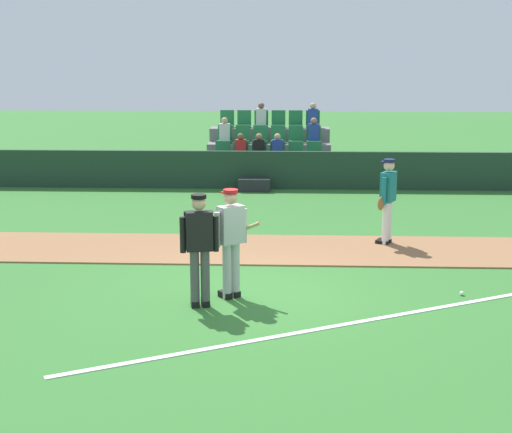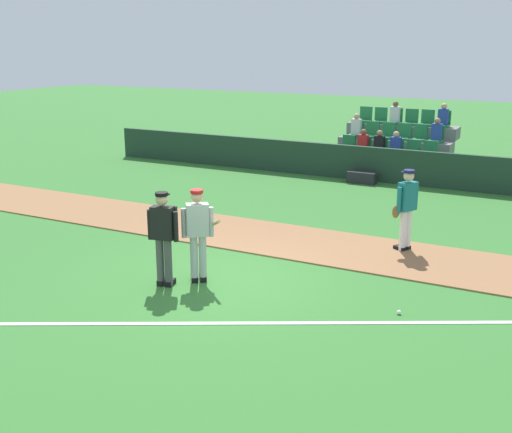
{
  "view_description": "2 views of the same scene",
  "coord_description": "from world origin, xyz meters",
  "px_view_note": "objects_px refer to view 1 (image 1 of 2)",
  "views": [
    {
      "loc": [
        0.62,
        -11.66,
        3.81
      ],
      "look_at": [
        0.04,
        1.7,
        0.93
      ],
      "focal_mm": 53.07,
      "sensor_mm": 36.0,
      "label": 1
    },
    {
      "loc": [
        5.87,
        -9.6,
        4.36
      ],
      "look_at": [
        0.06,
        1.47,
        0.91
      ],
      "focal_mm": 45.08,
      "sensor_mm": 36.0,
      "label": 2
    }
  ],
  "objects_px": {
    "baseball": "(462,293)",
    "equipment_bag": "(254,185)",
    "runner_teal_jersey": "(387,198)",
    "umpire_home_plate": "(199,244)",
    "batter_grey_jersey": "(231,239)"
  },
  "relations": [
    {
      "from": "baseball",
      "to": "equipment_bag",
      "type": "bearing_deg",
      "value": 112.13
    },
    {
      "from": "runner_teal_jersey",
      "to": "baseball",
      "type": "relative_size",
      "value": 23.78
    },
    {
      "from": "batter_grey_jersey",
      "to": "baseball",
      "type": "bearing_deg",
      "value": 4.19
    },
    {
      "from": "equipment_bag",
      "to": "umpire_home_plate",
      "type": "bearing_deg",
      "value": -92.14
    },
    {
      "from": "batter_grey_jersey",
      "to": "runner_teal_jersey",
      "type": "distance_m",
      "value": 4.58
    },
    {
      "from": "equipment_bag",
      "to": "batter_grey_jersey",
      "type": "bearing_deg",
      "value": -89.56
    },
    {
      "from": "runner_teal_jersey",
      "to": "umpire_home_plate",
      "type": "bearing_deg",
      "value": -129.83
    },
    {
      "from": "batter_grey_jersey",
      "to": "umpire_home_plate",
      "type": "xyz_separation_m",
      "value": [
        -0.45,
        -0.45,
        0.03
      ]
    },
    {
      "from": "umpire_home_plate",
      "to": "equipment_bag",
      "type": "height_order",
      "value": "umpire_home_plate"
    },
    {
      "from": "batter_grey_jersey",
      "to": "runner_teal_jersey",
      "type": "xyz_separation_m",
      "value": [
        2.89,
        3.55,
        -0.01
      ]
    },
    {
      "from": "equipment_bag",
      "to": "runner_teal_jersey",
      "type": "bearing_deg",
      "value": -63.77
    },
    {
      "from": "runner_teal_jersey",
      "to": "equipment_bag",
      "type": "xyz_separation_m",
      "value": [
        -2.96,
        6.01,
        -0.78
      ]
    },
    {
      "from": "baseball",
      "to": "equipment_bag",
      "type": "xyz_separation_m",
      "value": [
        -3.78,
        9.29,
        0.14
      ]
    },
    {
      "from": "umpire_home_plate",
      "to": "baseball",
      "type": "bearing_deg",
      "value": 9.79
    },
    {
      "from": "umpire_home_plate",
      "to": "equipment_bag",
      "type": "xyz_separation_m",
      "value": [
        0.37,
        10.01,
        -0.82
      ]
    }
  ]
}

